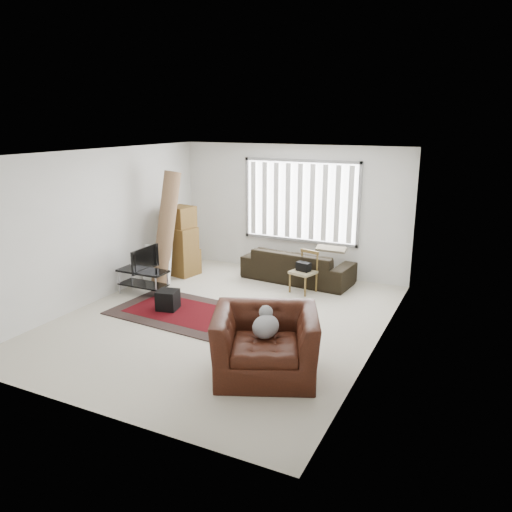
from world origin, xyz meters
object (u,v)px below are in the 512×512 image
(tv_stand, at_px, (143,277))
(moving_boxes, at_px, (182,243))
(sofa, at_px, (298,260))
(armchair, at_px, (266,339))
(side_chair, at_px, (304,270))

(tv_stand, bearing_deg, moving_boxes, 91.65)
(tv_stand, bearing_deg, sofa, 41.14)
(tv_stand, height_order, armchair, armchair)
(tv_stand, xyz_separation_m, side_chair, (2.67, 1.43, 0.10))
(tv_stand, distance_m, armchair, 3.79)
(tv_stand, height_order, side_chair, side_chair)
(sofa, height_order, side_chair, sofa)
(side_chair, bearing_deg, armchair, -62.47)
(moving_boxes, relative_size, side_chair, 1.83)
(sofa, relative_size, side_chair, 2.81)
(armchair, bearing_deg, tv_stand, 128.73)
(moving_boxes, height_order, sofa, moving_boxes)
(moving_boxes, bearing_deg, tv_stand, -88.35)
(armchair, bearing_deg, sofa, 81.90)
(sofa, xyz_separation_m, armchair, (1.03, -3.80, 0.06))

